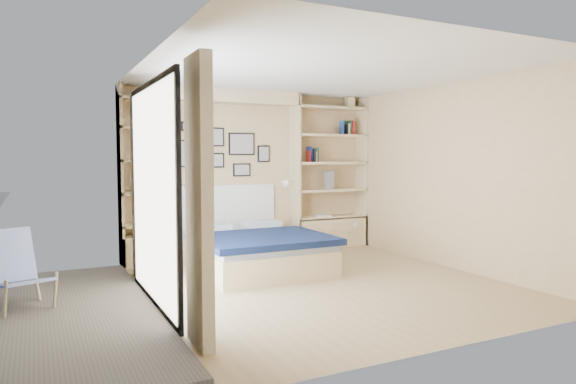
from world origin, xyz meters
name	(u,v)px	position (x,y,z in m)	size (l,w,h in m)	color
ground	(322,283)	(0.00, 0.00, 0.00)	(4.50, 4.50, 0.00)	tan
room_shell	(244,187)	(-0.39, 1.52, 1.08)	(4.50, 4.50, 4.50)	#DAB483
bed	(253,249)	(-0.44, 1.07, 0.27)	(1.64, 2.19, 1.07)	beige
photo_gallery	(223,150)	(-0.45, 2.22, 1.60)	(1.48, 0.02, 0.82)	black
reading_lamps	(238,184)	(-0.30, 2.00, 1.10)	(1.92, 0.12, 0.15)	silver
shelf_decor	(317,145)	(1.10, 2.07, 1.69)	(3.55, 0.23, 2.03)	#A51E1E
deck_chair	(17,270)	(-3.22, 0.49, 0.38)	(0.70, 0.90, 0.79)	tan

